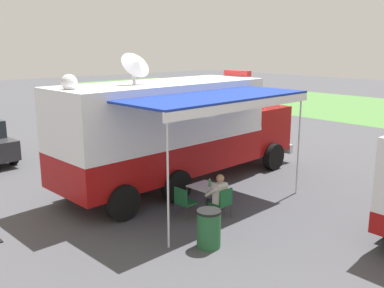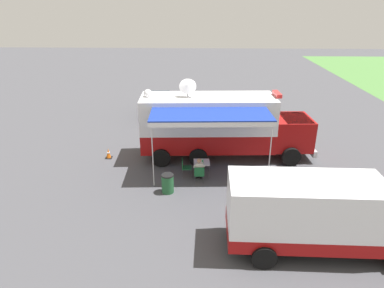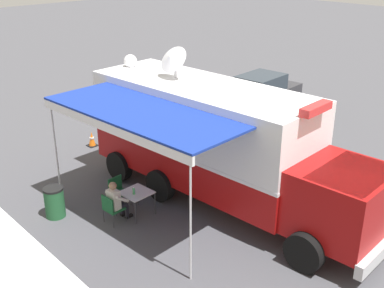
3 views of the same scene
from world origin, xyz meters
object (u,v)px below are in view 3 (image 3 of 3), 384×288
object	(u,v)px
folding_chair_at_table	(111,207)
folding_chair_beside_table	(118,189)
command_truck	(220,141)
car_behind_truck	(261,93)
trash_bin	(55,202)
water_bottle	(134,191)
seated_responder	(116,200)
traffic_cone	(92,139)
folding_table	(136,194)

from	to	relation	value
folding_chair_at_table	folding_chair_beside_table	xyz separation A→B (m)	(-0.75, -0.74, 0.00)
command_truck	car_behind_truck	distance (m)	8.76
folding_chair_at_table	car_behind_truck	bearing A→B (deg)	-162.87
command_truck	folding_chair_at_table	bearing A→B (deg)	-19.99
folding_chair_beside_table	folding_chair_at_table	bearing A→B (deg)	44.63
car_behind_truck	trash_bin	bearing A→B (deg)	9.03
command_truck	folding_chair_at_table	world-z (taller)	command_truck
water_bottle	command_truck	bearing A→B (deg)	158.26
folding_chair_at_table	seated_responder	world-z (taller)	seated_responder
trash_bin	traffic_cone	world-z (taller)	trash_bin
folding_chair_at_table	car_behind_truck	distance (m)	11.13
folding_chair_at_table	folding_table	bearing A→B (deg)	172.20
water_bottle	folding_chair_beside_table	distance (m)	0.96
folding_chair_beside_table	traffic_cone	bearing A→B (deg)	-113.41
folding_table	folding_chair_beside_table	xyz separation A→B (m)	(0.05, -0.85, -0.16)
car_behind_truck	traffic_cone	bearing A→B (deg)	-13.37
water_bottle	car_behind_truck	bearing A→B (deg)	-160.95
folding_table	folding_chair_at_table	xyz separation A→B (m)	(0.80, -0.11, -0.16)
water_bottle	car_behind_truck	xyz separation A→B (m)	(-9.95, -3.44, 0.05)
command_truck	car_behind_truck	bearing A→B (deg)	-149.52
water_bottle	folding_chair_at_table	xyz separation A→B (m)	(0.68, -0.16, -0.32)
command_truck	folding_chair_at_table	xyz separation A→B (m)	(3.13, -1.14, -1.43)
folding_table	water_bottle	world-z (taller)	water_bottle
command_truck	trash_bin	bearing A→B (deg)	-32.18
trash_bin	folding_chair_beside_table	bearing A→B (deg)	157.91
water_bottle	car_behind_truck	world-z (taller)	car_behind_truck
water_bottle	seated_responder	size ratio (longest dim) A/B	0.18
folding_chair_beside_table	water_bottle	bearing A→B (deg)	85.49
command_truck	traffic_cone	bearing A→B (deg)	-85.80
command_truck	trash_bin	world-z (taller)	command_truck
seated_responder	water_bottle	bearing A→B (deg)	160.74
command_truck	water_bottle	bearing A→B (deg)	-21.74
command_truck	trash_bin	xyz separation A→B (m)	(4.09, -2.57, -1.49)
folding_table	seated_responder	xyz separation A→B (m)	(0.61, -0.12, -0.02)
water_bottle	folding_table	bearing A→B (deg)	-156.88
traffic_cone	car_behind_truck	world-z (taller)	car_behind_truck
folding_chair_beside_table	car_behind_truck	world-z (taller)	car_behind_truck
folding_chair_at_table	folding_chair_beside_table	size ratio (longest dim) A/B	1.00
water_bottle	traffic_cone	xyz separation A→B (m)	(-1.99, -5.33, -0.55)
trash_bin	car_behind_truck	world-z (taller)	car_behind_truck
water_bottle	traffic_cone	distance (m)	5.71
trash_bin	folding_chair_at_table	bearing A→B (deg)	123.77
car_behind_truck	seated_responder	bearing A→B (deg)	17.37
folding_table	seated_responder	distance (m)	0.62
folding_chair_at_table	command_truck	bearing A→B (deg)	160.01
command_truck	folding_table	xyz separation A→B (m)	(2.33, -1.03, -1.27)
trash_bin	water_bottle	bearing A→B (deg)	135.75
folding_table	folding_chair_beside_table	bearing A→B (deg)	-86.63
folding_table	trash_bin	distance (m)	2.35
folding_chair_beside_table	trash_bin	world-z (taller)	trash_bin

